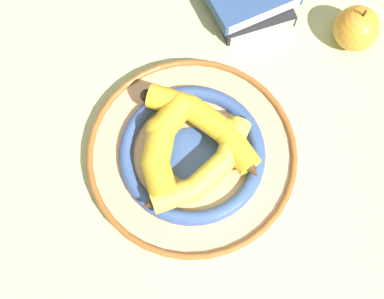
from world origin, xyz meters
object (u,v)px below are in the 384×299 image
Objects in this scene: banana_a at (207,124)px; apple at (356,28)px; decorative_bowl at (192,154)px; banana_c at (204,172)px; banana_b at (164,144)px.

banana_a is 0.29m from apple.
banana_a is at bearing -142.90° from decorative_bowl.
banana_c reaches higher than decorative_bowl.
banana_a is 1.01× the size of banana_c.
apple reaches higher than banana_b.
decorative_bowl is 1.97× the size of banana_b.
apple is (-0.31, -0.10, 0.02)m from decorative_bowl.
decorative_bowl is 0.05m from banana_a.
apple is at bearing 133.45° from banana_b.
apple reaches higher than banana_c.
banana_a is 1.19× the size of banana_b.
banana_a is at bearing 42.22° from banana_c.
banana_b reaches higher than decorative_bowl.
banana_b is 0.85× the size of banana_c.
banana_a is (-0.03, -0.02, 0.03)m from decorative_bowl.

